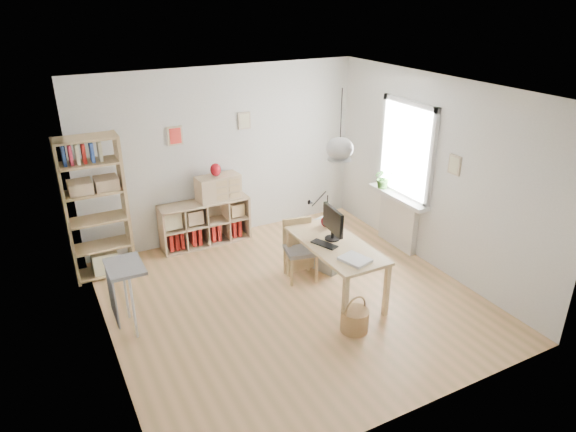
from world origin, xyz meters
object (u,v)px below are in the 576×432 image
monitor (333,222)px  chair (299,246)px  desk (335,250)px  storage_chest (331,250)px  cube_shelf (203,226)px  tall_bookshelf (95,203)px  drawer_chest (218,187)px

monitor → chair: bearing=118.8°
desk → storage_chest: 0.96m
cube_shelf → monitor: bearing=-63.4°
tall_bookshelf → drawer_chest: 1.86m
tall_bookshelf → monitor: bearing=-34.8°
storage_chest → monitor: bearing=-141.0°
chair → monitor: (0.21, -0.50, 0.51)m
tall_bookshelf → monitor: 3.19m
monitor → drawer_chest: monitor is taller
desk → chair: bearing=105.9°
storage_chest → chair: bearing=172.5°
desk → tall_bookshelf: size_ratio=0.75×
tall_bookshelf → chair: (2.41, -1.32, -0.61)m
desk → monitor: bearing=76.9°
monitor → cube_shelf: bearing=122.5°
cube_shelf → chair: chair is taller
tall_bookshelf → monitor: size_ratio=4.04×
storage_chest → tall_bookshelf: bearing=139.7°
chair → storage_chest: (0.60, 0.12, -0.26)m
cube_shelf → monitor: (1.05, -2.10, 0.69)m
cube_shelf → monitor: 2.45m
chair → storage_chest: bearing=23.2°
cube_shelf → tall_bookshelf: bearing=-169.8°
chair → storage_chest: 0.67m
drawer_chest → desk: bearing=-75.8°
cube_shelf → drawer_chest: (0.27, -0.04, 0.61)m
desk → monitor: 0.36m
chair → drawer_chest: drawer_chest is taller
tall_bookshelf → storage_chest: size_ratio=2.31×
desk → cube_shelf: size_ratio=1.07×
desk → storage_chest: (0.42, 0.74, -0.44)m
cube_shelf → tall_bookshelf: 1.77m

